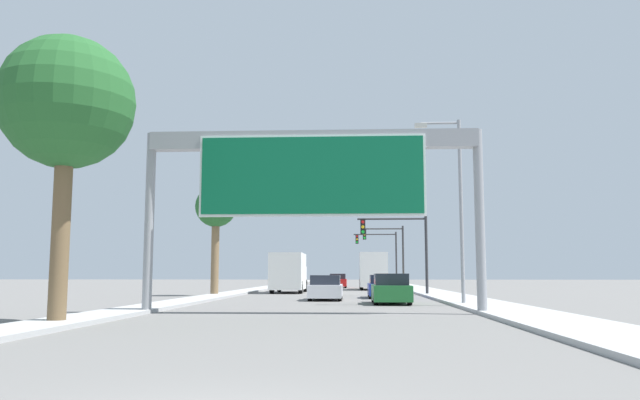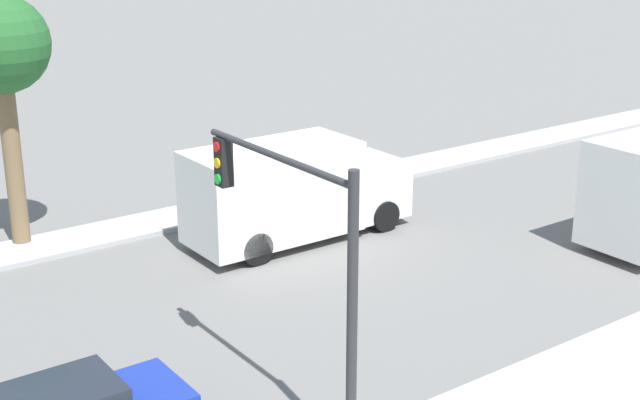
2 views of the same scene
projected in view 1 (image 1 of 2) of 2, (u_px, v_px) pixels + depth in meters
The scene contains 15 objects.
sidewalk_right at pixel (412, 287), 65.10m from camera, with size 3.00×120.00×0.15m.
median_strip_left at pixel (269, 287), 65.86m from camera, with size 2.00×120.00×0.15m.
sign_gantry at pixel (312, 168), 24.34m from camera, with size 13.27×0.73×7.12m.
car_far_center at pixel (326, 288), 36.14m from camera, with size 1.89×4.44×1.44m.
car_near_left at pixel (391, 290), 31.75m from camera, with size 1.87×4.60×1.53m.
car_near_right at pixel (338, 281), 67.05m from camera, with size 1.87×4.53×1.50m.
car_far_left at pixel (383, 287), 39.32m from camera, with size 1.89×4.65×1.45m.
truck_box_primary at pixel (373, 271), 58.97m from camera, with size 2.49×7.60×3.45m.
truck_box_secondary at pixel (289, 273), 49.65m from camera, with size 2.48×7.28×3.11m.
traffic_light_near_intersection at pixel (403, 240), 43.86m from camera, with size 4.92×0.32×5.67m.
traffic_light_mid_block at pixel (390, 246), 63.73m from camera, with size 4.36×0.32×6.39m.
traffic_light_far_intersection at pixel (382, 249), 73.67m from camera, with size 5.12×0.32×6.43m.
palm_tree_foreground at pixel (67, 105), 19.45m from camera, with size 4.18×4.18×8.95m.
palm_tree_background at pixel (216, 210), 43.42m from camera, with size 2.87×2.87×7.62m.
street_lamp_right at pixel (456, 196), 30.33m from camera, with size 2.26×0.28×9.07m.
Camera 1 is at (1.54, -6.13, 1.54)m, focal length 35.00 mm.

